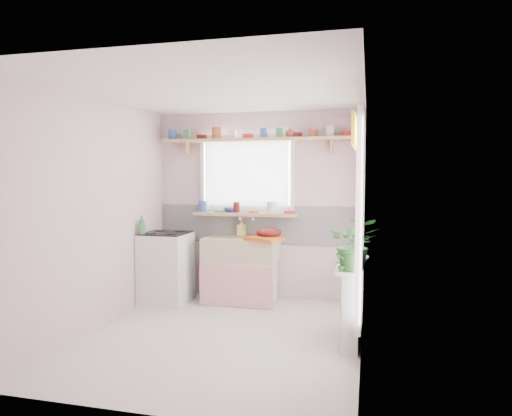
# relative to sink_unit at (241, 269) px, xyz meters

# --- Properties ---
(room) EXTENTS (3.20, 3.20, 3.20)m
(room) POSITION_rel_sink_unit_xyz_m (0.81, -0.43, 0.94)
(room) COLOR silver
(room) RESTS_ON ground
(sink_unit) EXTENTS (0.95, 0.65, 1.11)m
(sink_unit) POSITION_rel_sink_unit_xyz_m (0.00, 0.00, 0.00)
(sink_unit) COLOR white
(sink_unit) RESTS_ON ground
(cooker) EXTENTS (0.58, 0.58, 0.93)m
(cooker) POSITION_rel_sink_unit_xyz_m (-0.95, -0.24, 0.03)
(cooker) COLOR white
(cooker) RESTS_ON ground
(radiator_ledge) EXTENTS (0.22, 0.95, 0.78)m
(radiator_ledge) POSITION_rel_sink_unit_xyz_m (1.45, -1.09, -0.03)
(radiator_ledge) COLOR white
(radiator_ledge) RESTS_ON ground
(windowsill) EXTENTS (1.40, 0.22, 0.04)m
(windowsill) POSITION_rel_sink_unit_xyz_m (-0.00, 0.19, 0.71)
(windowsill) COLOR tan
(windowsill) RESTS_ON room
(pine_shelf) EXTENTS (2.52, 0.24, 0.04)m
(pine_shelf) POSITION_rel_sink_unit_xyz_m (0.15, 0.18, 1.69)
(pine_shelf) COLOR tan
(pine_shelf) RESTS_ON room
(shelf_crockery) EXTENTS (2.47, 0.11, 0.12)m
(shelf_crockery) POSITION_rel_sink_unit_xyz_m (0.11, 0.18, 1.76)
(shelf_crockery) COLOR #3359A5
(shelf_crockery) RESTS_ON pine_shelf
(sill_crockery) EXTENTS (1.35, 0.11, 0.12)m
(sill_crockery) POSITION_rel_sink_unit_xyz_m (-0.05, 0.19, 0.78)
(sill_crockery) COLOR #3359A5
(sill_crockery) RESTS_ON windowsill
(dish_tray) EXTENTS (0.50, 0.45, 0.04)m
(dish_tray) POSITION_rel_sink_unit_xyz_m (0.35, -0.19, 0.44)
(dish_tray) COLOR #D85613
(dish_tray) RESTS_ON sink_unit
(colander) EXTENTS (0.42, 0.42, 0.15)m
(colander) POSITION_rel_sink_unit_xyz_m (0.38, -0.04, 0.49)
(colander) COLOR #500D0E
(colander) RESTS_ON sink_unit
(jade_plant) EXTENTS (0.45, 0.40, 0.49)m
(jade_plant) POSITION_rel_sink_unit_xyz_m (1.48, -1.40, 0.59)
(jade_plant) COLOR #2C6327
(jade_plant) RESTS_ON radiator_ledge
(fruit_bowl) EXTENTS (0.29, 0.29, 0.06)m
(fruit_bowl) POSITION_rel_sink_unit_xyz_m (1.48, -1.02, 0.38)
(fruit_bowl) COLOR silver
(fruit_bowl) RESTS_ON radiator_ledge
(herb_pot) EXTENTS (0.11, 0.09, 0.19)m
(herb_pot) POSITION_rel_sink_unit_xyz_m (1.36, -1.49, 0.44)
(herb_pot) COLOR #306A2A
(herb_pot) RESTS_ON radiator_ledge
(soap_bottle_sink) EXTENTS (0.12, 0.12, 0.21)m
(soap_bottle_sink) POSITION_rel_sink_unit_xyz_m (-0.05, 0.21, 0.52)
(soap_bottle_sink) COLOR #FFF271
(soap_bottle_sink) RESTS_ON sink_unit
(sill_cup) EXTENTS (0.16, 0.16, 0.10)m
(sill_cup) POSITION_rel_sink_unit_xyz_m (-0.59, 0.25, 0.78)
(sill_cup) COLOR beige
(sill_cup) RESTS_ON windowsill
(sill_bowl) EXTENTS (0.24, 0.24, 0.06)m
(sill_bowl) POSITION_rel_sink_unit_xyz_m (-0.20, 0.25, 0.76)
(sill_bowl) COLOR #3854B7
(sill_bowl) RESTS_ON windowsill
(shelf_vase) EXTENTS (0.14, 0.14, 0.14)m
(shelf_vase) POSITION_rel_sink_unit_xyz_m (0.61, 0.15, 1.78)
(shelf_vase) COLOR #9C3B30
(shelf_vase) RESTS_ON pine_shelf
(cooker_bottle) EXTENTS (0.10, 0.10, 0.24)m
(cooker_bottle) POSITION_rel_sink_unit_xyz_m (-1.17, -0.46, 0.60)
(cooker_bottle) COLOR #428446
(cooker_bottle) RESTS_ON cooker
(fruit) EXTENTS (0.20, 0.14, 0.10)m
(fruit) POSITION_rel_sink_unit_xyz_m (1.49, -1.01, 0.43)
(fruit) COLOR orange
(fruit) RESTS_ON fruit_bowl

